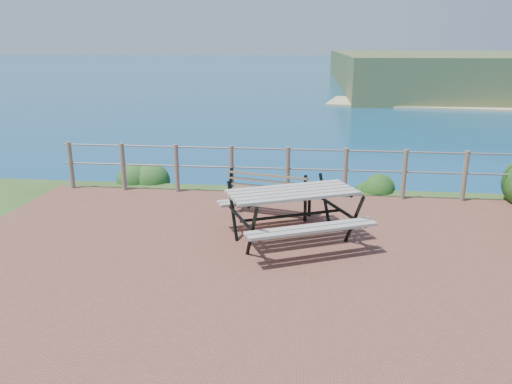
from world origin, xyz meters
TOP-DOWN VIEW (x-y plane):
  - ground at (0.00, 0.00)m, footprint 10.00×7.00m
  - ocean at (0.00, 200.00)m, footprint 1200.00×1200.00m
  - safety_railing at (0.00, 3.35)m, footprint 9.40×0.10m
  - picnic_table at (0.20, 0.86)m, footprint 2.10×1.55m
  - park_bench at (-0.23, 2.12)m, footprint 1.53×0.74m
  - shrub_lip_west at (-3.35, 3.94)m, footprint 0.85×0.85m
  - shrub_lip_east at (1.82, 4.03)m, footprint 0.70×0.70m

SIDE VIEW (x-z plane):
  - ground at x=0.00m, z-range -0.06..0.06m
  - ocean at x=0.00m, z-range 0.00..0.00m
  - shrub_lip_west at x=-3.35m, z-range -0.31..0.31m
  - shrub_lip_east at x=1.82m, z-range -0.21..0.21m
  - picnic_table at x=0.20m, z-range 0.11..0.93m
  - park_bench at x=-0.23m, z-range 0.14..0.97m
  - safety_railing at x=0.00m, z-range 0.07..1.07m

